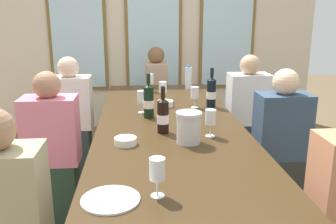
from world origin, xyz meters
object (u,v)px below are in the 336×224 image
(water_bottle, at_px, (188,78))
(wine_glass_4, at_px, (211,118))
(wine_glass_5, at_px, (163,88))
(seated_person_2, at_px, (53,152))
(wine_bottle_2, at_px, (149,101))
(wine_glass_2, at_px, (157,171))
(tasting_bowl_0, at_px, (125,141))
(wine_bottle_1, at_px, (211,92))
(seated_person_3, at_px, (280,147))
(tasting_bowl_1, at_px, (165,104))
(seated_person_4, at_px, (72,120))
(seated_person_5, at_px, (247,115))
(wine_glass_0, at_px, (150,80))
(wine_glass_1, at_px, (195,94))
(white_plate_0, at_px, (111,200))
(wine_glass_3, at_px, (142,98))
(wine_bottle_0, at_px, (163,115))
(metal_pitcher, at_px, (189,127))
(dining_table, at_px, (169,131))

(water_bottle, xyz_separation_m, wine_glass_4, (-0.06, -1.45, 0.00))
(wine_glass_5, bearing_deg, seated_person_2, -144.95)
(wine_bottle_2, height_order, wine_glass_2, wine_bottle_2)
(tasting_bowl_0, bearing_deg, wine_bottle_2, 74.36)
(wine_bottle_1, xyz_separation_m, seated_person_3, (0.45, -0.39, -0.34))
(wine_glass_4, distance_m, seated_person_3, 0.76)
(tasting_bowl_1, bearing_deg, wine_bottle_2, -115.33)
(seated_person_4, relative_size, seated_person_5, 1.00)
(seated_person_3, bearing_deg, wine_glass_0, 131.95)
(wine_glass_1, distance_m, wine_glass_4, 0.71)
(wine_glass_1, bearing_deg, wine_bottle_2, -146.67)
(seated_person_4, bearing_deg, white_plate_0, -75.75)
(wine_glass_3, bearing_deg, water_bottle, 60.81)
(wine_glass_0, bearing_deg, tasting_bowl_1, -80.26)
(tasting_bowl_0, height_order, seated_person_3, seated_person_3)
(tasting_bowl_0, relative_size, seated_person_5, 0.12)
(wine_bottle_0, relative_size, wine_glass_5, 1.75)
(seated_person_5, bearing_deg, wine_glass_4, -116.94)
(wine_glass_5, bearing_deg, wine_bottle_2, -106.25)
(white_plate_0, height_order, water_bottle, water_bottle)
(wine_bottle_2, height_order, seated_person_4, seated_person_4)
(white_plate_0, relative_size, seated_person_4, 0.22)
(tasting_bowl_0, relative_size, wine_glass_2, 0.76)
(white_plate_0, xyz_separation_m, tasting_bowl_1, (0.35, 1.54, 0.02))
(metal_pitcher, distance_m, seated_person_3, 0.92)
(white_plate_0, distance_m, wine_bottle_1, 1.66)
(dining_table, relative_size, water_bottle, 11.30)
(dining_table, xyz_separation_m, wine_glass_3, (-0.19, 0.27, 0.18))
(wine_glass_0, relative_size, wine_glass_2, 1.00)
(seated_person_3, bearing_deg, wine_glass_4, -151.19)
(wine_glass_5, height_order, seated_person_2, seated_person_2)
(wine_glass_3, xyz_separation_m, seated_person_2, (-0.65, -0.23, -0.33))
(wine_bottle_0, distance_m, wine_glass_5, 0.85)
(white_plate_0, bearing_deg, metal_pitcher, 57.80)
(white_plate_0, relative_size, metal_pitcher, 1.30)
(wine_glass_0, xyz_separation_m, wine_glass_4, (0.33, -1.36, -0.00))
(tasting_bowl_1, relative_size, seated_person_3, 0.12)
(water_bottle, xyz_separation_m, seated_person_4, (-1.13, -0.28, -0.33))
(wine_bottle_0, height_order, tasting_bowl_0, wine_bottle_0)
(tasting_bowl_0, relative_size, wine_glass_3, 0.76)
(wine_glass_3, relative_size, seated_person_3, 0.16)
(water_bottle, distance_m, wine_glass_1, 0.75)
(dining_table, xyz_separation_m, wine_bottle_1, (0.38, 0.40, 0.19))
(water_bottle, xyz_separation_m, wine_glass_0, (-0.39, -0.09, 0.00))
(tasting_bowl_1, relative_size, wine_glass_2, 0.73)
(wine_bottle_2, xyz_separation_m, wine_glass_0, (0.04, 0.91, -0.01))
(wine_glass_1, height_order, seated_person_3, seated_person_3)
(wine_bottle_2, height_order, wine_glass_4, wine_bottle_2)
(wine_bottle_1, relative_size, seated_person_2, 0.29)
(tasting_bowl_1, bearing_deg, seated_person_5, 26.91)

